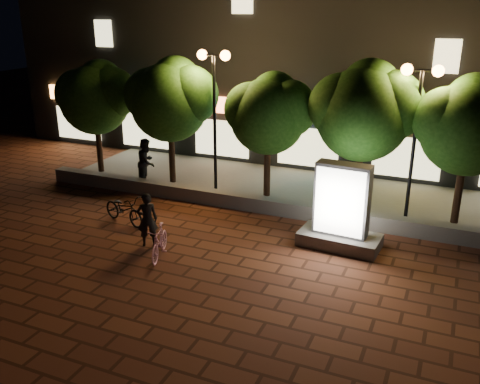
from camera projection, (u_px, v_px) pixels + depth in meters
The scene contains 16 objects.
ground at pixel (184, 255), 14.82m from camera, with size 80.00×80.00×0.00m, color brown.
retaining_wall at pixel (239, 201), 18.20m from camera, with size 16.00×0.45×0.50m, color #62605B.
sidewalk at pixel (264, 185), 20.43m from camera, with size 16.00×5.00×0.08m, color #62605B.
building_block at pixel (315, 44), 24.36m from camera, with size 28.00×8.12×11.30m.
tree_far_left at pixel (96, 95), 21.02m from camera, with size 3.36×2.80×4.63m.
tree_left at pixel (171, 97), 19.66m from camera, with size 3.60×3.00×4.89m.
tree_mid at pixel (270, 111), 18.25m from camera, with size 3.24×2.70×4.50m.
tree_right at pixel (366, 108), 16.90m from camera, with size 3.72×3.10×5.07m.
tree_far_right at pixel (471, 122), 15.78m from camera, with size 3.48×2.90×4.76m.
street_lamp_left at pixel (214, 85), 18.51m from camera, with size 1.26×0.36×5.18m.
street_lamp_right at pixel (419, 103), 15.95m from camera, with size 1.26×0.36×4.98m.
ad_kiosk at pixel (341, 214), 15.04m from camera, with size 2.42×1.33×2.54m.
scooter_pink at pixel (159, 242), 14.56m from camera, with size 0.44×1.55×0.93m, color #BE7797.
rider at pixel (147, 219), 15.16m from camera, with size 0.60×0.39×1.64m, color black.
scooter_parked at pixel (124, 209), 16.85m from camera, with size 0.64×1.84×0.97m, color black.
pedestrian at pixel (147, 162), 20.02m from camera, with size 0.91×0.71×1.87m, color black.
Camera 1 is at (6.75, -11.62, 6.71)m, focal length 38.85 mm.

